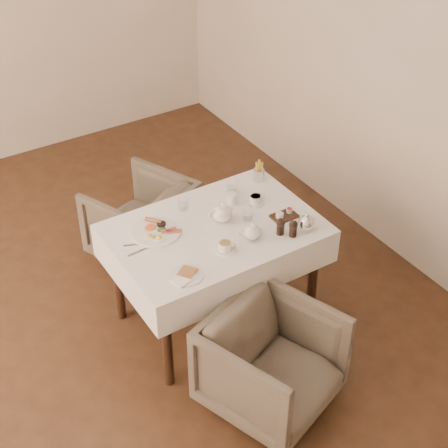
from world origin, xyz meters
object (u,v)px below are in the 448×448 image
object	(u,v)px
breakfast_plate	(156,231)
teapot_centre	(222,212)
armchair_far	(141,220)
armchair_near	(272,363)
table	(215,243)

from	to	relation	value
breakfast_plate	teapot_centre	world-z (taller)	teapot_centre
armchair_far	teapot_centre	size ratio (longest dim) A/B	3.80
teapot_centre	armchair_near	bearing A→B (deg)	-92.26
armchair_near	teapot_centre	world-z (taller)	teapot_centre
table	armchair_near	size ratio (longest dim) A/B	1.85
breakfast_plate	teapot_centre	xyz separation A→B (m)	(0.41, -0.12, 0.06)
table	armchair_far	xyz separation A→B (m)	(-0.09, 0.89, -0.34)
table	armchair_near	xyz separation A→B (m)	(-0.09, -0.77, -0.32)
armchair_near	breakfast_plate	world-z (taller)	breakfast_plate
armchair_far	armchair_near	bearing A→B (deg)	66.43
teapot_centre	breakfast_plate	bearing A→B (deg)	173.76
armchair_near	teapot_centre	distance (m)	0.97
table	armchair_far	bearing A→B (deg)	95.99
armchair_far	teapot_centre	bearing A→B (deg)	77.90
breakfast_plate	armchair_far	bearing A→B (deg)	59.85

